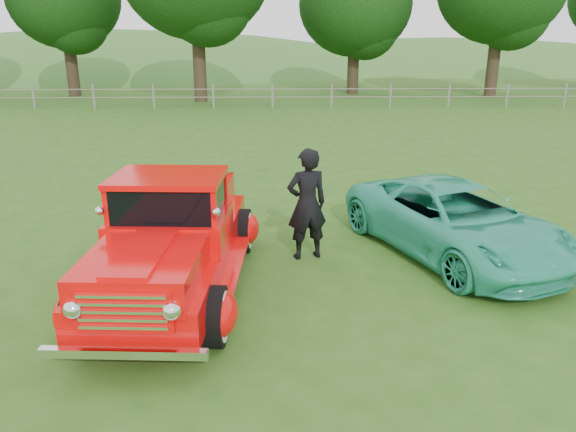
{
  "coord_description": "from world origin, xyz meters",
  "views": [
    {
      "loc": [
        0.11,
        -6.89,
        3.64
      ],
      "look_at": [
        0.3,
        1.2,
        1.0
      ],
      "focal_mm": 35.0,
      "sensor_mm": 36.0,
      "label": 1
    }
  ],
  "objects_px": {
    "red_pickup": "(173,240)",
    "man": "(307,204)",
    "teal_sedan": "(455,220)",
    "tree_near_east": "(355,5)"
  },
  "relations": [
    {
      "from": "red_pickup",
      "to": "man",
      "type": "relative_size",
      "value": 2.69
    },
    {
      "from": "red_pickup",
      "to": "teal_sedan",
      "type": "xyz_separation_m",
      "value": [
        4.53,
        1.31,
        -0.18
      ]
    },
    {
      "from": "tree_near_east",
      "to": "red_pickup",
      "type": "bearing_deg",
      "value": -102.71
    },
    {
      "from": "teal_sedan",
      "to": "man",
      "type": "relative_size",
      "value": 2.35
    },
    {
      "from": "red_pickup",
      "to": "man",
      "type": "height_order",
      "value": "man"
    },
    {
      "from": "tree_near_east",
      "to": "teal_sedan",
      "type": "bearing_deg",
      "value": -93.91
    },
    {
      "from": "red_pickup",
      "to": "teal_sedan",
      "type": "relative_size",
      "value": 1.14
    },
    {
      "from": "red_pickup",
      "to": "man",
      "type": "bearing_deg",
      "value": 34.92
    },
    {
      "from": "red_pickup",
      "to": "man",
      "type": "distance_m",
      "value": 2.36
    },
    {
      "from": "red_pickup",
      "to": "tree_near_east",
      "type": "bearing_deg",
      "value": 80.5
    }
  ]
}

